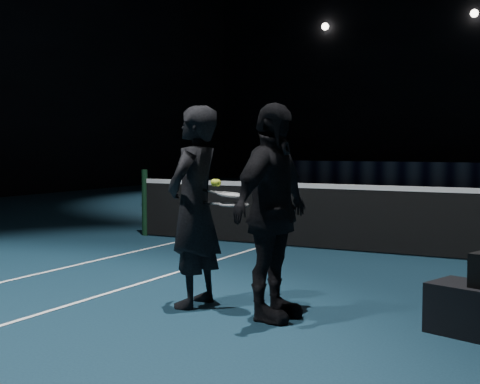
% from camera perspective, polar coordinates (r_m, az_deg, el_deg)
% --- Properties ---
extents(net_post_left, '(0.10, 0.10, 1.10)m').
position_cam_1_polar(net_post_left, '(11.25, -8.13, -0.90)').
color(net_post_left, black).
rests_on(net_post_left, floor).
extents(player_a, '(0.48, 0.70, 1.87)m').
position_cam_1_polar(player_a, '(6.22, -3.94, -1.26)').
color(player_a, black).
rests_on(player_a, floor).
extents(player_b, '(0.54, 1.13, 1.87)m').
position_cam_1_polar(player_b, '(5.73, 2.73, -1.70)').
color(player_b, black).
rests_on(player_b, floor).
extents(racket_lower, '(0.70, 0.30, 0.03)m').
position_cam_1_polar(racket_lower, '(5.95, -0.54, -1.09)').
color(racket_lower, black).
rests_on(racket_lower, player_a).
extents(racket_upper, '(0.69, 0.25, 0.10)m').
position_cam_1_polar(racket_upper, '(6.00, -0.71, -0.24)').
color(racket_upper, black).
rests_on(racket_upper, player_b).
extents(tennis_balls, '(0.12, 0.10, 0.12)m').
position_cam_1_polar(tennis_balls, '(6.05, -2.03, 0.95)').
color(tennis_balls, '#AEBE28').
rests_on(tennis_balls, racket_upper).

